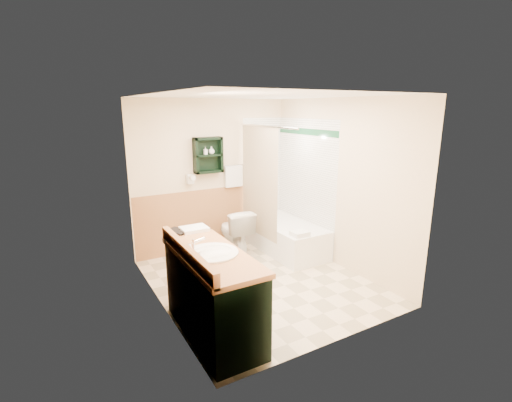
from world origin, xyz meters
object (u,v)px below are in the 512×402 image
at_px(vanity, 213,294).
at_px(vanity_book, 172,224).
at_px(soap_bottle_a, 206,153).
at_px(wall_shelf, 208,155).
at_px(toilet, 235,232).
at_px(soap_bottle_b, 211,151).
at_px(hair_dryer, 190,179).
at_px(bathtub, 285,237).

relative_size(vanity, vanity_book, 5.57).
bearing_deg(soap_bottle_a, vanity, -111.47).
height_order(wall_shelf, vanity_book, wall_shelf).
distance_m(toilet, soap_bottle_b, 1.31).
xyz_separation_m(toilet, soap_bottle_a, (-0.30, 0.36, 1.23)).
bearing_deg(hair_dryer, soap_bottle_b, -4.83).
bearing_deg(vanity, toilet, 57.44).
bearing_deg(soap_bottle_b, vanity_book, -128.04).
xyz_separation_m(hair_dryer, bathtub, (1.33, -0.66, -0.96)).
relative_size(vanity, bathtub, 0.92).
relative_size(bathtub, soap_bottle_b, 12.75).
xyz_separation_m(wall_shelf, bathtub, (1.03, -0.64, -1.31)).
height_order(toilet, soap_bottle_a, soap_bottle_a).
relative_size(toilet, soap_bottle_b, 6.32).
bearing_deg(toilet, vanity_book, 42.48).
distance_m(wall_shelf, soap_bottle_b, 0.08).
bearing_deg(hair_dryer, vanity, -105.18).
relative_size(bathtub, soap_bottle_a, 13.16).
distance_m(vanity_book, soap_bottle_b, 1.91).
xyz_separation_m(vanity, toilet, (1.15, 1.81, -0.07)).
xyz_separation_m(vanity, bathtub, (1.92, 1.53, -0.20)).
bearing_deg(toilet, soap_bottle_a, -46.01).
height_order(bathtub, soap_bottle_a, soap_bottle_a).
distance_m(hair_dryer, bathtub, 1.77).
distance_m(wall_shelf, vanity, 2.60).
distance_m(hair_dryer, soap_bottle_a, 0.47).
distance_m(soap_bottle_a, soap_bottle_b, 0.10).
distance_m(wall_shelf, toilet, 1.27).
bearing_deg(soap_bottle_a, vanity_book, -125.47).
height_order(bathtub, soap_bottle_b, soap_bottle_b).
height_order(soap_bottle_a, soap_bottle_b, soap_bottle_b).
relative_size(vanity, toilet, 1.86).
bearing_deg(wall_shelf, hair_dryer, 175.24).
xyz_separation_m(vanity_book, soap_bottle_b, (1.12, 1.43, 0.61)).
relative_size(wall_shelf, vanity_book, 2.21).
bearing_deg(vanity_book, hair_dryer, 30.32).
xyz_separation_m(wall_shelf, soap_bottle_b, (0.06, -0.01, 0.06)).
distance_m(vanity, vanity_book, 0.94).
bearing_deg(toilet, hair_dryer, -31.10).
bearing_deg(vanity, bathtub, 38.53).
bearing_deg(bathtub, vanity_book, -159.22).
xyz_separation_m(wall_shelf, vanity, (-0.89, -2.17, -1.11)).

